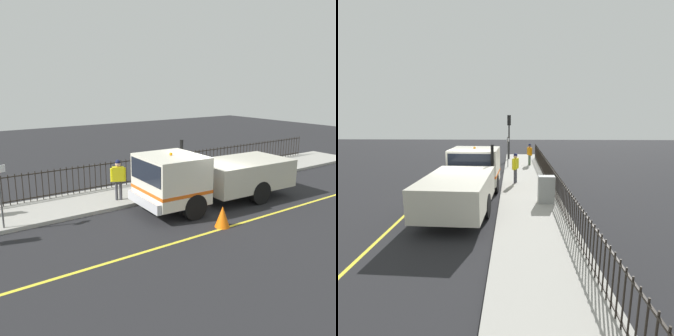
# 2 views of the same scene
# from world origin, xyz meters

# --- Properties ---
(ground_plane) EXTENTS (59.62, 59.62, 0.00)m
(ground_plane) POSITION_xyz_m (0.00, 0.00, 0.00)
(ground_plane) COLOR #232326
(ground_plane) RESTS_ON ground
(sidewalk_slab) EXTENTS (2.79, 27.10, 0.15)m
(sidewalk_slab) POSITION_xyz_m (3.18, 0.00, 0.07)
(sidewalk_slab) COLOR #A3A099
(sidewalk_slab) RESTS_ON ground
(lane_marking) EXTENTS (0.12, 24.39, 0.01)m
(lane_marking) POSITION_xyz_m (-1.93, 0.00, 0.00)
(lane_marking) COLOR yellow
(lane_marking) RESTS_ON ground
(work_truck) EXTENTS (2.72, 7.03, 2.58)m
(work_truck) POSITION_xyz_m (0.34, -0.06, 1.23)
(work_truck) COLOR silver
(work_truck) RESTS_ON ground
(worker_standing) EXTENTS (0.39, 0.58, 1.69)m
(worker_standing) POSITION_xyz_m (2.52, 2.75, 1.18)
(worker_standing) COLOR yellow
(worker_standing) RESTS_ON sidewalk_slab
(pedestrian_distant) EXTENTS (0.37, 0.57, 1.62)m
(pedestrian_distant) POSITION_xyz_m (3.64, 8.11, 1.14)
(pedestrian_distant) COLOR orange
(pedestrian_distant) RESTS_ON sidewalk_slab
(iron_fence) EXTENTS (0.04, 23.07, 1.24)m
(iron_fence) POSITION_xyz_m (4.34, 0.00, 0.77)
(iron_fence) COLOR black
(iron_fence) RESTS_ON sidewalk_slab
(traffic_light_near) EXTENTS (0.31, 0.22, 3.72)m
(traffic_light_near) POSITION_xyz_m (2.04, 10.95, 2.80)
(traffic_light_near) COLOR black
(traffic_light_near) RESTS_ON sidewalk_slab
(utility_cabinet) EXTENTS (0.71, 0.42, 1.20)m
(utility_cabinet) POSITION_xyz_m (3.83, -0.66, 0.75)
(utility_cabinet) COLOR gray
(utility_cabinet) RESTS_ON sidewalk_slab
(traffic_cone) EXTENTS (0.52, 0.52, 0.75)m
(traffic_cone) POSITION_xyz_m (-1.79, 0.97, 0.37)
(traffic_cone) COLOR orange
(traffic_cone) RESTS_ON ground
(street_sign) EXTENTS (0.20, 0.48, 2.21)m
(street_sign) POSITION_xyz_m (2.01, 7.29, 1.53)
(street_sign) COLOR #4C4C4C
(street_sign) RESTS_ON sidewalk_slab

